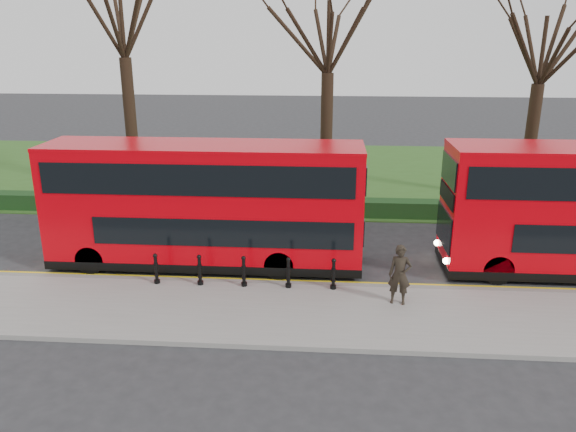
{
  "coord_description": "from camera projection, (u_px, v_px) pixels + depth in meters",
  "views": [
    {
      "loc": [
        2.13,
        -18.07,
        8.06
      ],
      "look_at": [
        0.77,
        0.5,
        2.0
      ],
      "focal_mm": 35.0,
      "sensor_mm": 36.0,
      "label": 1
    }
  ],
  "objects": [
    {
      "name": "tree_left",
      "position": [
        121.0,
        9.0,
        26.97
      ],
      "size": [
        8.09,
        8.09,
        12.64
      ],
      "color": "black",
      "rests_on": "ground"
    },
    {
      "name": "tree_mid",
      "position": [
        329.0,
        29.0,
        26.56
      ],
      "size": [
        7.28,
        7.28,
        11.37
      ],
      "color": "black",
      "rests_on": "ground"
    },
    {
      "name": "pavement",
      "position": [
        254.0,
        312.0,
        16.91
      ],
      "size": [
        60.0,
        4.0,
        0.15
      ],
      "primitive_type": "cube",
      "color": "gray",
      "rests_on": "ground"
    },
    {
      "name": "kerb",
      "position": [
        262.0,
        284.0,
        18.8
      ],
      "size": [
        60.0,
        0.25,
        0.16
      ],
      "primitive_type": "cube",
      "color": "slate",
      "rests_on": "ground"
    },
    {
      "name": "bus_lead",
      "position": [
        205.0,
        206.0,
        19.95
      ],
      "size": [
        11.16,
        2.56,
        4.44
      ],
      "color": "#CA000A",
      "rests_on": "ground"
    },
    {
      "name": "pedestrian",
      "position": [
        400.0,
        275.0,
        17.03
      ],
      "size": [
        0.75,
        0.56,
        1.88
      ],
      "primitive_type": "imported",
      "rotation": [
        0.0,
        0.0,
        -0.16
      ],
      "color": "black",
      "rests_on": "pavement"
    },
    {
      "name": "yellow_line_outer",
      "position": [
        263.0,
        282.0,
        19.11
      ],
      "size": [
        60.0,
        0.1,
        0.01
      ],
      "primitive_type": "cube",
      "color": "yellow",
      "rests_on": "ground"
    },
    {
      "name": "bollard_row",
      "position": [
        244.0,
        272.0,
        18.33
      ],
      "size": [
        6.0,
        0.15,
        1.0
      ],
      "color": "black",
      "rests_on": "pavement"
    },
    {
      "name": "grass_verge",
      "position": [
        293.0,
        173.0,
        33.99
      ],
      "size": [
        60.0,
        18.0,
        0.06
      ],
      "primitive_type": "cube",
      "color": "#2C511B",
      "rests_on": "ground"
    },
    {
      "name": "yellow_line_inner",
      "position": [
        264.0,
        279.0,
        19.3
      ],
      "size": [
        60.0,
        0.1,
        0.01
      ],
      "primitive_type": "cube",
      "color": "yellow",
      "rests_on": "ground"
    },
    {
      "name": "hedge",
      "position": [
        282.0,
        207.0,
        26.1
      ],
      "size": [
        60.0,
        0.9,
        0.8
      ],
      "primitive_type": "cube",
      "color": "black",
      "rests_on": "ground"
    },
    {
      "name": "tree_right",
      "position": [
        544.0,
        43.0,
        26.06
      ],
      "size": [
        6.74,
        6.74,
        10.54
      ],
      "color": "black",
      "rests_on": "ground"
    },
    {
      "name": "ground",
      "position": [
        265.0,
        274.0,
        19.78
      ],
      "size": [
        120.0,
        120.0,
        0.0
      ],
      "primitive_type": "plane",
      "color": "#28282B",
      "rests_on": "ground"
    }
  ]
}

